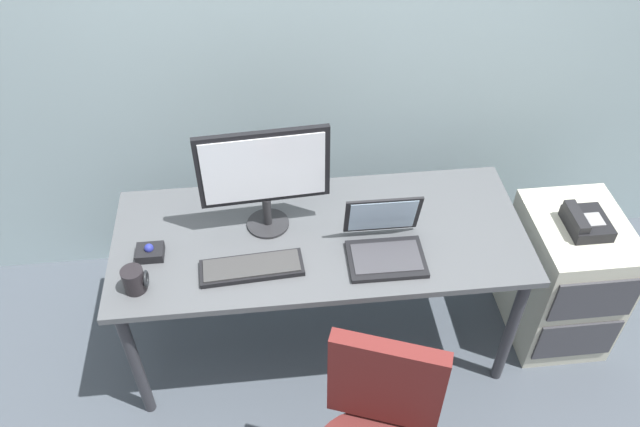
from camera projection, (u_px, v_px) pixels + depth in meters
The scene contains 10 objects.
ground_plane at pixel (320, 337), 3.18m from camera, with size 8.00×8.00×0.00m, color #434A53.
back_wall at pixel (303, 9), 2.73m from camera, with size 6.00×0.10×2.80m, color #98AFB4.
desk at pixel (320, 246), 2.72m from camera, with size 1.74×0.72×0.74m.
file_cabinet at pixel (563, 277), 3.01m from camera, with size 0.42×0.53×0.69m.
desk_phone at pixel (586, 222), 2.73m from camera, with size 0.17×0.20×0.09m.
monitor_main at pixel (264, 173), 2.51m from camera, with size 0.53×0.18×0.49m.
keyboard at pixel (252, 268), 2.52m from camera, with size 0.42×0.16×0.03m.
laptop at pixel (385, 243), 2.56m from camera, with size 0.31×0.28×0.23m.
trackball_mouse at pixel (150, 252), 2.56m from camera, with size 0.11×0.09×0.07m.
coffee_mug at pixel (135, 280), 2.42m from camera, with size 0.10×0.09×0.11m.
Camera 1 is at (-0.20, -1.87, 2.63)m, focal length 35.55 mm.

